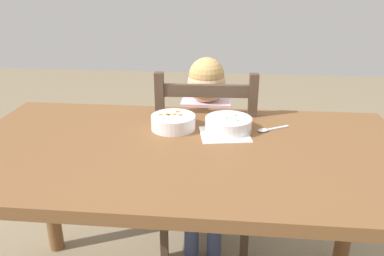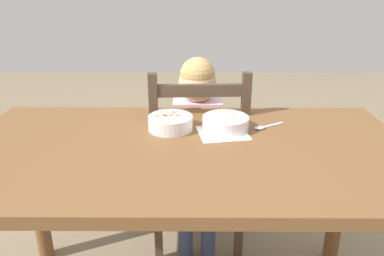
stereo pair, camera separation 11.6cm
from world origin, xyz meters
The scene contains 7 objects.
dining_table centered at (0.00, 0.00, 0.65)m, with size 1.53×0.82×0.75m.
dining_chair centered at (0.05, 0.46, 0.45)m, with size 0.44×0.44×0.92m.
child_figure centered at (0.04, 0.45, 0.63)m, with size 0.32×0.31×0.95m.
bowl_of_peas centered at (0.15, 0.16, 0.77)m, with size 0.17×0.17×0.05m.
bowl_of_carrots centered at (-0.06, 0.16, 0.78)m, with size 0.17×0.17×0.05m.
spoon centered at (0.29, 0.17, 0.75)m, with size 0.13×0.09×0.01m.
paper_napkin centered at (0.13, 0.12, 0.75)m, with size 0.18×0.16×0.00m, color white.
Camera 1 is at (0.15, -1.19, 1.31)m, focal length 36.51 mm.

